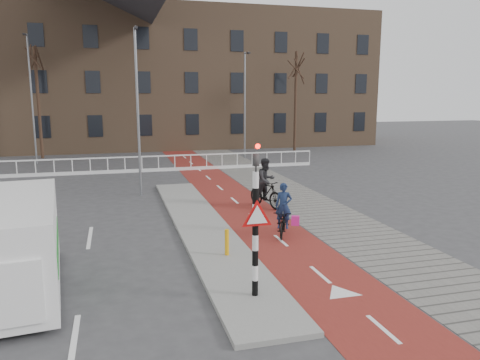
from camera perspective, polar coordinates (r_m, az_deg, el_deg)
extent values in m
plane|color=#38383A|center=(13.08, 1.79, -10.55)|extent=(120.00, 120.00, 0.00)
cube|color=maroon|center=(22.75, -1.92, -1.43)|extent=(2.50, 60.00, 0.01)
cube|color=slate|center=(23.53, 4.73, -1.06)|extent=(3.00, 60.00, 0.01)
cube|color=gray|center=(16.59, -4.58, -5.77)|extent=(1.80, 16.00, 0.12)
cylinder|color=black|center=(10.59, 1.88, -6.71)|extent=(0.14, 0.14, 2.88)
imported|color=black|center=(10.20, 1.94, 3.22)|extent=(0.13, 0.16, 0.80)
cylinder|color=#FF0C05|center=(10.05, 2.18, 4.14)|extent=(0.11, 0.02, 0.11)
cylinder|color=#E69E0C|center=(13.52, -1.61, -7.59)|extent=(0.12, 0.12, 0.76)
imported|color=black|center=(15.80, 5.30, -5.14)|extent=(1.23, 1.77, 0.88)
imported|color=#162546|center=(15.66, 5.33, -3.15)|extent=(0.66, 0.57, 1.53)
cube|color=#D91E8E|center=(15.39, 6.76, -4.94)|extent=(0.30, 0.26, 0.31)
imported|color=black|center=(19.55, 3.16, -1.65)|extent=(1.28, 1.99, 1.16)
imported|color=black|center=(19.44, 3.18, -0.01)|extent=(1.09, 0.99, 1.83)
cube|color=white|center=(12.38, -26.30, -6.97)|extent=(2.64, 5.45, 2.10)
cube|color=#1C8327|center=(12.24, -21.35, -7.28)|extent=(0.37, 3.35, 0.55)
cylinder|color=black|center=(10.92, -21.95, -13.63)|extent=(0.34, 0.76, 0.74)
cylinder|color=black|center=(14.27, -21.82, -7.93)|extent=(0.34, 0.76, 0.74)
cube|color=silver|center=(28.95, -17.85, 2.53)|extent=(28.00, 0.08, 0.08)
cube|color=silver|center=(29.07, -17.76, 0.87)|extent=(28.00, 0.10, 0.20)
cube|color=#7F6047|center=(43.70, -14.70, 11.83)|extent=(46.00, 10.00, 12.00)
cylinder|color=black|center=(37.31, -23.35, 8.56)|extent=(0.22, 0.22, 8.02)
cylinder|color=black|center=(38.81, 6.78, 9.39)|extent=(0.22, 0.22, 8.04)
cylinder|color=slate|center=(22.03, -12.34, 7.88)|extent=(0.12, 0.12, 7.58)
cylinder|color=slate|center=(34.46, -24.03, 8.86)|extent=(0.12, 0.12, 8.54)
cylinder|color=slate|center=(34.46, 0.58, 9.00)|extent=(0.12, 0.12, 7.64)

